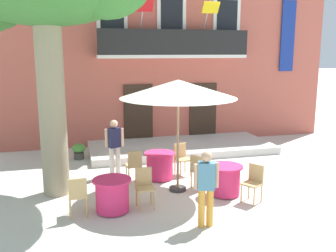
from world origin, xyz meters
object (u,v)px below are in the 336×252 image
cafe_chair_near_tree_1 (78,194)px  cafe_umbrella (178,89)px  cafe_chair_near_tree_0 (145,185)px  cafe_chair_front_1 (182,157)px  cafe_chair_middle_1 (199,169)px  pedestrian_mid_plaza (114,144)px  ground_planter_left (79,150)px  cafe_table_middle (225,180)px  cafe_chair_front_0 (134,164)px  cafe_chair_middle_0 (254,181)px  cafe_table_near_tree (112,195)px  pedestrian_near_entrance (206,185)px  cafe_table_front (160,165)px

cafe_chair_near_tree_1 → cafe_umbrella: cafe_umbrella is taller
cafe_chair_near_tree_0 → cafe_chair_front_1: size_ratio=1.00×
cafe_chair_middle_1 → pedestrian_mid_plaza: pedestrian_mid_plaza is taller
cafe_chair_front_1 → cafe_chair_near_tree_1: bearing=-143.3°
cafe_umbrella → ground_planter_left: 4.90m
cafe_table_middle → cafe_chair_front_0: (-2.04, 1.45, 0.14)m
cafe_chair_near_tree_0 → cafe_chair_middle_0: same height
cafe_table_near_tree → cafe_chair_near_tree_1: (-0.75, -0.11, 0.14)m
cafe_table_near_tree → cafe_chair_front_1: 3.09m
cafe_chair_front_0 → cafe_umbrella: size_ratio=0.31×
cafe_chair_front_0 → cafe_table_middle: bearing=-35.4°
cafe_chair_middle_0 → pedestrian_mid_plaza: size_ratio=0.56×
cafe_chair_middle_1 → ground_planter_left: size_ratio=1.73×
ground_planter_left → cafe_chair_front_0: bearing=-63.0°
cafe_table_near_tree → ground_planter_left: bearing=97.8°
cafe_chair_middle_0 → cafe_chair_middle_1: bearing=129.8°
cafe_table_near_tree → cafe_chair_front_1: bearing=43.4°
cafe_chair_near_tree_1 → pedestrian_near_entrance: (2.50, -1.10, 0.37)m
cafe_chair_near_tree_0 → pedestrian_mid_plaza: bearing=99.1°
cafe_table_middle → cafe_chair_middle_0: bearing=-51.3°
cafe_table_middle → cafe_chair_middle_1: cafe_chair_middle_1 is taller
cafe_chair_middle_0 → pedestrian_near_entrance: pedestrian_near_entrance is taller
cafe_chair_front_0 → ground_planter_left: cafe_chair_front_0 is taller
cafe_table_front → ground_planter_left: (-2.15, 2.62, -0.10)m
cafe_table_middle → cafe_chair_near_tree_0: bearing=-174.2°
cafe_chair_front_1 → cafe_umbrella: bearing=-111.0°
cafe_table_near_tree → cafe_chair_middle_1: (2.33, 0.87, 0.14)m
cafe_chair_front_1 → pedestrian_near_entrance: bearing=-98.2°
cafe_chair_middle_0 → pedestrian_near_entrance: (-1.54, -0.92, 0.37)m
cafe_table_middle → cafe_umbrella: bearing=150.3°
cafe_umbrella → pedestrian_mid_plaza: 2.75m
cafe_table_middle → cafe_umbrella: size_ratio=0.30×
cafe_table_middle → cafe_chair_middle_1: (-0.49, 0.57, 0.14)m
cafe_table_near_tree → ground_planter_left: 4.54m
cafe_table_near_tree → pedestrian_near_entrance: bearing=-34.5°
cafe_chair_middle_0 → cafe_chair_near_tree_1: bearing=177.5°
cafe_chair_front_1 → pedestrian_mid_plaza: pedestrian_mid_plaza is taller
cafe_chair_front_1 → ground_planter_left: bearing=140.2°
cafe_table_front → pedestrian_near_entrance: bearing=-85.7°
cafe_chair_near_tree_1 → pedestrian_mid_plaza: 2.90m
cafe_chair_middle_0 → pedestrian_mid_plaza: (-2.94, 2.83, 0.39)m
cafe_table_middle → ground_planter_left: (-3.44, 4.20, -0.10)m
cafe_table_near_tree → cafe_table_middle: size_ratio=1.00×
cafe_chair_middle_1 → pedestrian_near_entrance: bearing=-105.4°
cafe_chair_middle_1 → cafe_umbrella: bearing=177.0°
cafe_chair_near_tree_0 → cafe_umbrella: bearing=38.4°
cafe_chair_near_tree_1 → cafe_table_middle: cafe_chair_near_tree_1 is taller
cafe_chair_middle_0 → pedestrian_mid_plaza: 4.10m
cafe_chair_middle_1 → cafe_chair_near_tree_0: bearing=-153.7°
cafe_table_middle → cafe_chair_middle_0: (0.47, -0.59, 0.14)m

